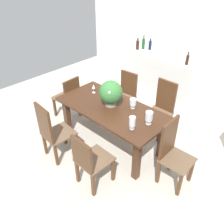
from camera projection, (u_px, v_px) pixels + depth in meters
name	position (u px, v px, depth m)	size (l,w,h in m)	color
ground_plane	(116.00, 139.00, 4.36)	(7.04, 7.04, 0.00)	beige
back_wall	(195.00, 40.00, 5.22)	(6.40, 0.10, 2.60)	white
dining_table	(111.00, 114.00, 3.94)	(1.90, 0.92, 0.77)	#422616
chair_head_end	(69.00, 96.00, 4.70)	(0.49, 0.45, 0.91)	#4C2D19
chair_near_left	(52.00, 130.00, 3.68)	(0.47, 0.50, 1.04)	#4C2D19
chair_far_left	(126.00, 93.00, 4.79)	(0.44, 0.43, 0.95)	#4C2D19
chair_far_right	(162.00, 106.00, 4.28)	(0.42, 0.43, 1.04)	#4C2D19
chair_near_right	(89.00, 160.00, 3.22)	(0.44, 0.48, 0.91)	#4C2D19
chair_foot_end	(172.00, 150.00, 3.29)	(0.43, 0.43, 1.04)	#4C2D19
flower_centerpiece	(111.00, 93.00, 3.80)	(0.39, 0.39, 0.44)	gray
crystal_vase_left	(149.00, 117.00, 3.41)	(0.11, 0.11, 0.21)	silver
crystal_vase_center_near	(132.00, 122.00, 3.31)	(0.09, 0.09, 0.21)	silver
crystal_vase_right	(133.00, 102.00, 3.79)	(0.11, 0.11, 0.17)	silver
wine_glass	(93.00, 87.00, 4.22)	(0.06, 0.06, 0.17)	silver
kitchen_counter	(160.00, 75.00, 5.57)	(1.81, 0.67, 0.99)	silver
wine_bottle_dark	(143.00, 44.00, 5.59)	(0.07, 0.07, 0.32)	#194C1E
wine_bottle_tall	(138.00, 45.00, 5.57)	(0.07, 0.07, 0.27)	black
wine_bottle_green	(150.00, 45.00, 5.56)	(0.07, 0.07, 0.27)	#0F1E38
wine_bottle_amber	(187.00, 60.00, 4.76)	(0.06, 0.06, 0.27)	black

